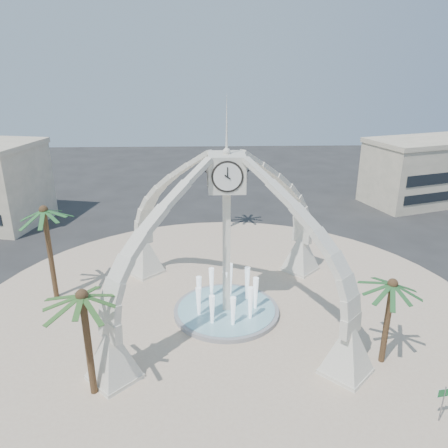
{
  "coord_description": "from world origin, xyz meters",
  "views": [
    {
      "loc": [
        -1.22,
        -28.83,
        18.08
      ],
      "look_at": [
        -0.11,
        2.0,
        6.55
      ],
      "focal_mm": 35.0,
      "sensor_mm": 36.0,
      "label": 1
    }
  ],
  "objects_px": {
    "clock_tower": "(227,235)",
    "palm_south": "(82,297)",
    "palm_east": "(393,285)",
    "palm_west": "(44,212)",
    "street_sign": "(444,397)",
    "palm_north": "(225,170)",
    "fountain": "(226,310)"
  },
  "relations": [
    {
      "from": "clock_tower",
      "to": "palm_south",
      "type": "relative_size",
      "value": 2.47
    },
    {
      "from": "palm_east",
      "to": "palm_south",
      "type": "distance_m",
      "value": 17.88
    },
    {
      "from": "palm_west",
      "to": "street_sign",
      "type": "bearing_deg",
      "value": -29.65
    },
    {
      "from": "palm_north",
      "to": "street_sign",
      "type": "relative_size",
      "value": 3.39
    },
    {
      "from": "clock_tower",
      "to": "palm_north",
      "type": "relative_size",
      "value": 2.3
    },
    {
      "from": "fountain",
      "to": "street_sign",
      "type": "relative_size",
      "value": 3.48
    },
    {
      "from": "palm_north",
      "to": "palm_west",
      "type": "bearing_deg",
      "value": -133.71
    },
    {
      "from": "street_sign",
      "to": "palm_east",
      "type": "bearing_deg",
      "value": 94.6
    },
    {
      "from": "palm_south",
      "to": "street_sign",
      "type": "bearing_deg",
      "value": -8.57
    },
    {
      "from": "clock_tower",
      "to": "fountain",
      "type": "xyz_separation_m",
      "value": [
        0.0,
        0.0,
        -6.2
      ]
    },
    {
      "from": "palm_east",
      "to": "palm_west",
      "type": "bearing_deg",
      "value": 158.99
    },
    {
      "from": "palm_west",
      "to": "palm_north",
      "type": "distance_m",
      "value": 20.82
    },
    {
      "from": "palm_east",
      "to": "clock_tower",
      "type": "bearing_deg",
      "value": 147.96
    },
    {
      "from": "fountain",
      "to": "street_sign",
      "type": "xyz_separation_m",
      "value": [
        10.91,
        -11.1,
        1.36
      ]
    },
    {
      "from": "clock_tower",
      "to": "palm_west",
      "type": "xyz_separation_m",
      "value": [
        -13.76,
        2.94,
        0.9
      ]
    },
    {
      "from": "palm_west",
      "to": "palm_south",
      "type": "height_order",
      "value": "palm_west"
    },
    {
      "from": "palm_south",
      "to": "street_sign",
      "type": "xyz_separation_m",
      "value": [
        18.94,
        -2.85,
        -4.7
      ]
    },
    {
      "from": "clock_tower",
      "to": "palm_east",
      "type": "distance_m",
      "value": 11.48
    },
    {
      "from": "fountain",
      "to": "palm_north",
      "type": "height_order",
      "value": "palm_north"
    },
    {
      "from": "palm_south",
      "to": "palm_west",
      "type": "bearing_deg",
      "value": 117.14
    },
    {
      "from": "palm_north",
      "to": "palm_south",
      "type": "distance_m",
      "value": 27.63
    },
    {
      "from": "fountain",
      "to": "palm_east",
      "type": "distance_m",
      "value": 12.59
    },
    {
      "from": "palm_east",
      "to": "street_sign",
      "type": "distance_m",
      "value": 6.48
    },
    {
      "from": "clock_tower",
      "to": "fountain",
      "type": "relative_size",
      "value": 2.24
    },
    {
      "from": "palm_east",
      "to": "palm_north",
      "type": "relative_size",
      "value": 0.82
    },
    {
      "from": "palm_north",
      "to": "palm_south",
      "type": "height_order",
      "value": "palm_north"
    },
    {
      "from": "clock_tower",
      "to": "street_sign",
      "type": "bearing_deg",
      "value": -45.49
    },
    {
      "from": "palm_west",
      "to": "clock_tower",
      "type": "bearing_deg",
      "value": -12.07
    },
    {
      "from": "palm_west",
      "to": "palm_south",
      "type": "distance_m",
      "value": 12.62
    },
    {
      "from": "fountain",
      "to": "palm_west",
      "type": "relative_size",
      "value": 0.96
    },
    {
      "from": "palm_west",
      "to": "palm_north",
      "type": "relative_size",
      "value": 1.07
    },
    {
      "from": "clock_tower",
      "to": "palm_east",
      "type": "bearing_deg",
      "value": -32.04
    }
  ]
}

